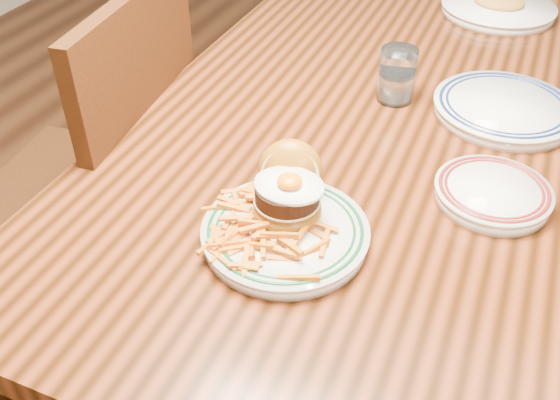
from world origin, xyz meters
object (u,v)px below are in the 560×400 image
at_px(main_plate, 286,217).
at_px(side_plate, 493,192).
at_px(chair_left, 105,183).
at_px(table, 363,142).

height_order(main_plate, side_plate, main_plate).
xyz_separation_m(chair_left, main_plate, (0.55, -0.23, 0.26)).
relative_size(chair_left, side_plate, 5.16).
distance_m(chair_left, main_plate, 0.65).
height_order(table, main_plate, main_plate).
xyz_separation_m(chair_left, side_plate, (0.83, -0.02, 0.24)).
relative_size(main_plate, side_plate, 1.43).
bearing_deg(chair_left, main_plate, -29.71).
relative_size(table, chair_left, 1.64).
height_order(table, chair_left, chair_left).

